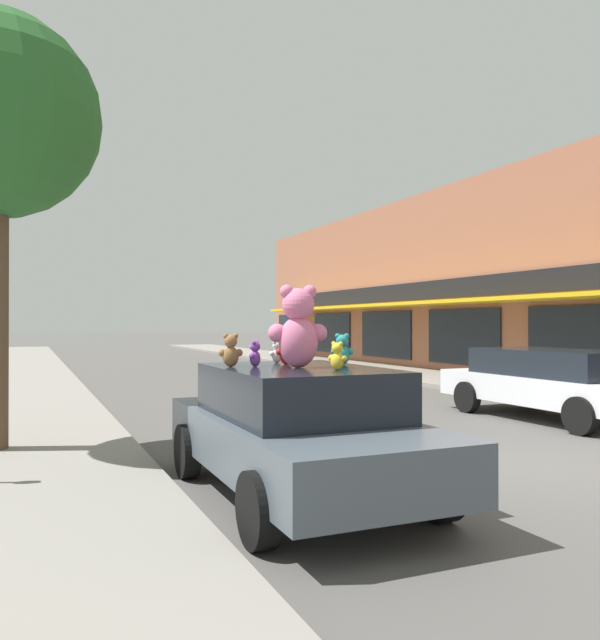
% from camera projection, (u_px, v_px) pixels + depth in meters
% --- Properties ---
extents(ground_plane, '(260.00, 260.00, 0.00)m').
position_uv_depth(ground_plane, '(534.00, 465.00, 8.22)').
color(ground_plane, '#514F4C').
extents(plush_art_car, '(2.04, 4.20, 1.40)m').
position_uv_depth(plush_art_car, '(298.00, 428.00, 6.72)').
color(plush_art_car, '#4C5660').
rests_on(plush_art_car, ground_plane).
extents(teddy_bear_giant, '(0.67, 0.45, 0.89)m').
position_uv_depth(teddy_bear_giant, '(298.00, 328.00, 6.65)').
color(teddy_bear_giant, pink).
rests_on(teddy_bear_giant, plush_art_car).
extents(teddy_bear_yellow, '(0.18, 0.21, 0.29)m').
position_uv_depth(teddy_bear_yellow, '(337.00, 356.00, 6.31)').
color(teddy_bear_yellow, yellow).
rests_on(teddy_bear_yellow, plush_art_car).
extents(teddy_bear_red, '(0.26, 0.17, 0.35)m').
position_uv_depth(teddy_bear_red, '(286.00, 350.00, 7.19)').
color(teddy_bear_red, red).
rests_on(teddy_bear_red, plush_art_car).
extents(teddy_bear_white, '(0.20, 0.15, 0.27)m').
position_uv_depth(teddy_bear_white, '(277.00, 352.00, 7.48)').
color(teddy_bear_white, white).
rests_on(teddy_bear_white, plush_art_car).
extents(teddy_bear_purple, '(0.19, 0.20, 0.29)m').
position_uv_depth(teddy_bear_purple, '(255.00, 354.00, 6.83)').
color(teddy_bear_purple, purple).
rests_on(teddy_bear_purple, plush_art_car).
extents(teddy_bear_brown, '(0.28, 0.18, 0.37)m').
position_uv_depth(teddy_bear_brown, '(231.00, 351.00, 6.78)').
color(teddy_bear_brown, olive).
rests_on(teddy_bear_brown, plush_art_car).
extents(teddy_bear_teal, '(0.27, 0.22, 0.36)m').
position_uv_depth(teddy_bear_teal, '(342.00, 350.00, 7.11)').
color(teddy_bear_teal, teal).
rests_on(teddy_bear_teal, plush_art_car).
extents(parked_car_far_center, '(1.99, 4.73, 1.37)m').
position_uv_depth(parked_car_far_center, '(553.00, 381.00, 12.13)').
color(parked_car_far_center, silver).
rests_on(parked_car_far_center, ground_plane).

